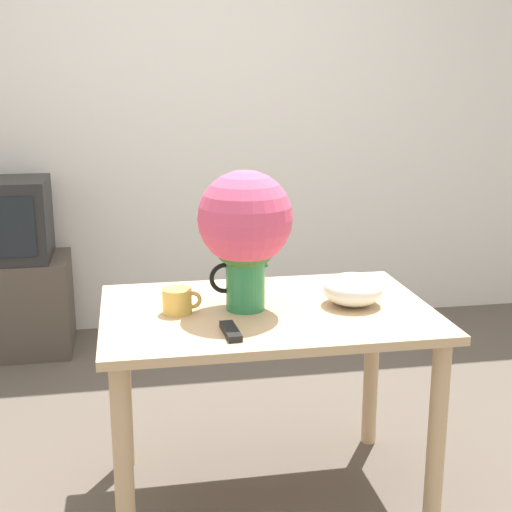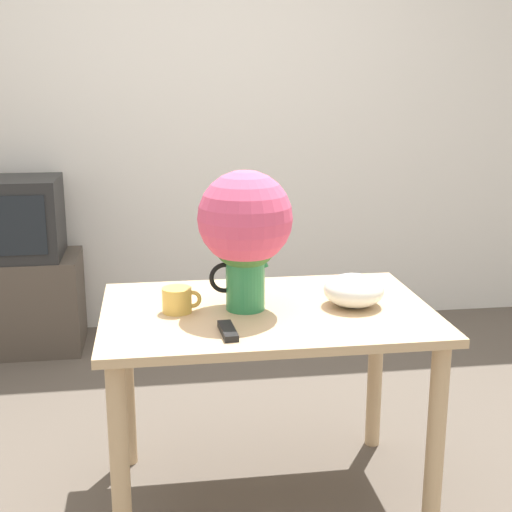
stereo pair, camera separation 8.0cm
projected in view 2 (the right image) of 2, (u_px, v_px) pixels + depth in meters
The scene contains 9 objects.
ground_plane at pixel (242, 494), 2.63m from camera, with size 12.00×12.00×0.00m, color brown.
wall_back at pixel (200, 110), 4.15m from camera, with size 8.00×0.05×2.60m.
table at pixel (267, 341), 2.46m from camera, with size 1.12×0.75×0.73m.
flower_vase at pixel (245, 227), 2.36m from camera, with size 0.32×0.32×0.47m.
coffee_mug at pixel (178, 300), 2.39m from camera, with size 0.13×0.10×0.08m.
white_bowl at pixel (354, 290), 2.45m from camera, with size 0.21×0.21×0.11m.
remote_control at pixel (228, 331), 2.19m from camera, with size 0.05×0.15×0.02m.
tv_stand at pixel (26, 303), 3.97m from camera, with size 0.61×0.44×0.53m.
tv_set at pixel (19, 218), 3.85m from camera, with size 0.44×0.43×0.43m.
Camera 2 is at (-0.29, -2.31, 1.50)m, focal length 50.00 mm.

